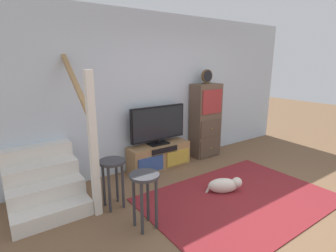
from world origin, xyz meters
TOP-DOWN VIEW (x-y plane):
  - ground_plane at (0.00, 0.00)m, footprint 20.00×20.00m
  - back_wall at (0.00, 2.46)m, footprint 6.40×0.12m
  - area_rug at (0.00, 0.60)m, footprint 2.60×1.80m
  - media_console at (-0.30, 2.19)m, footprint 1.15×0.38m
  - television at (-0.30, 2.22)m, footprint 1.08×0.22m
  - side_cabinet at (0.82, 2.20)m, footprint 0.58×0.38m
  - desk_clock at (0.80, 2.19)m, footprint 0.25×0.08m
  - staircase at (-2.24, 2.20)m, footprint 1.00×1.36m
  - bar_stool_near at (-1.39, 0.81)m, footprint 0.34×0.34m
  - bar_stool_far at (-1.51, 1.44)m, footprint 0.34×0.34m
  - dog at (-0.02, 0.86)m, footprint 0.49×0.40m

SIDE VIEW (x-z plane):
  - ground_plane at x=0.00m, z-range 0.00..0.00m
  - area_rug at x=0.00m, z-range 0.00..0.01m
  - dog at x=-0.02m, z-range 0.00..0.23m
  - media_console at x=-0.30m, z-range 0.00..0.44m
  - staircase at x=-2.24m, z-range -0.73..1.47m
  - bar_stool_far at x=-1.51m, z-range 0.17..0.82m
  - bar_stool_near at x=-1.39m, z-range 0.17..0.83m
  - side_cabinet at x=0.82m, z-range 0.00..1.46m
  - television at x=-0.30m, z-range 0.47..1.16m
  - back_wall at x=0.00m, z-range 0.00..2.70m
  - desk_clock at x=0.80m, z-range 1.47..1.74m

